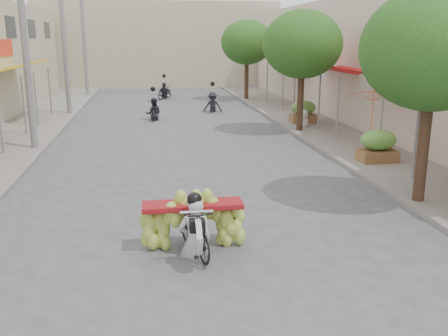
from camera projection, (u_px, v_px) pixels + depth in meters
ground at (232, 302)px, 7.88m from camera, size 120.00×120.00×0.00m
sidewalk_left at (11, 135)px, 21.18m from camera, size 4.00×60.00×0.12m
sidewalk_right at (326, 126)px, 23.25m from camera, size 4.00×60.00×0.12m
shophouse_row_right at (444, 62)px, 22.29m from camera, size 9.77×40.00×6.00m
far_building at (159, 45)px, 43.35m from camera, size 20.00×6.00×7.00m
utility_pole_mid at (24, 39)px, 17.55m from camera, size 0.60×0.24×8.00m
utility_pole_far at (64, 39)px, 26.16m from camera, size 0.60×0.24×8.00m
utility_pole_back at (84, 39)px, 34.76m from camera, size 0.60×0.24×8.00m
street_tree_near at (433, 50)px, 11.55m from camera, size 3.40×3.40×5.25m
street_tree_mid at (302, 45)px, 21.12m from camera, size 3.40×3.40×5.25m
street_tree_far at (247, 42)px, 32.59m from camera, size 3.40×3.40×5.25m
produce_crate_mid at (378, 144)px, 16.27m from camera, size 1.20×0.88×1.16m
produce_crate_far at (303, 110)px, 23.92m from camera, size 1.20×0.88×1.16m
banana_motorbike at (194, 217)px, 9.57m from camera, size 2.20×1.86×2.14m
market_umbrella at (375, 88)px, 16.16m from camera, size 1.96×1.96×1.74m
pedestrian at (304, 109)px, 22.85m from camera, size 0.87×0.74×1.53m
bg_motorbike_a at (153, 106)px, 25.28m from camera, size 0.81×1.70×1.95m
bg_motorbike_b at (213, 97)px, 28.06m from camera, size 1.16×1.81×1.95m
bg_motorbike_c at (164, 88)px, 34.04m from camera, size 1.38×1.83×1.95m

